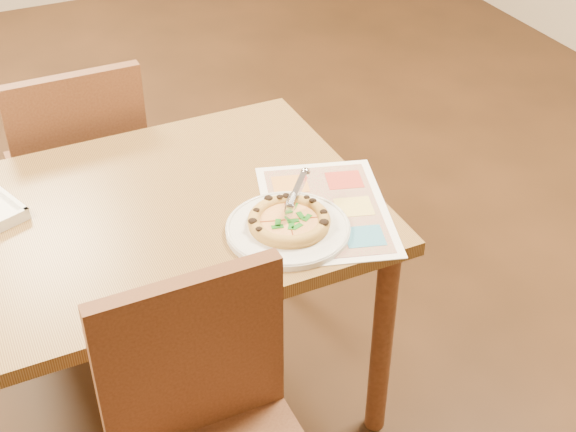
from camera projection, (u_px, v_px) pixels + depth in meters
name	position (u px, v px, depth m)	size (l,w,h in m)	color
dining_table	(128.00, 243.00, 2.13)	(1.30, 0.85, 0.72)	olive
chair_near	(210.00, 423.00, 1.73)	(0.42, 0.42, 0.47)	brown
chair_far	(79.00, 157.00, 2.61)	(0.42, 0.42, 0.47)	brown
plate	(288.00, 229.00, 2.03)	(0.32, 0.32, 0.02)	silver
pizza	(289.00, 221.00, 2.02)	(0.21, 0.21, 0.03)	gold
pizza_cutter	(295.00, 194.00, 2.02)	(0.11, 0.11, 0.08)	silver
menu	(326.00, 210.00, 2.10)	(0.32, 0.45, 0.01)	white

